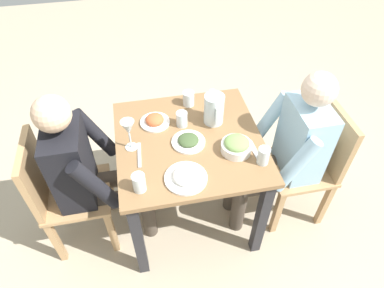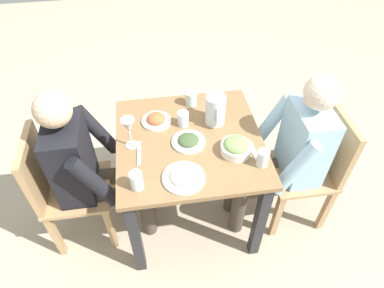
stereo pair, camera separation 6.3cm
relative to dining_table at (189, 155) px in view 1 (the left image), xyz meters
name	(u,v)px [view 1 (the left image)]	position (x,y,z in m)	size (l,w,h in m)	color
ground_plane	(190,211)	(0.00, 0.00, -0.60)	(8.00, 8.00, 0.00)	tan
dining_table	(189,155)	(0.00, 0.00, 0.00)	(0.85, 0.85, 0.74)	olive
chair_near	(60,190)	(0.03, -0.79, -0.12)	(0.40, 0.40, 0.87)	tan
chair_far	(312,160)	(0.10, 0.79, -0.12)	(0.40, 0.40, 0.87)	tan
diner_near	(90,169)	(0.03, -0.59, 0.03)	(0.48, 0.53, 1.16)	black
diner_far	(287,149)	(0.10, 0.59, 0.03)	(0.48, 0.53, 1.16)	#9EC6E0
water_pitcher	(214,109)	(-0.13, 0.18, 0.23)	(0.16, 0.12, 0.19)	silver
salad_bowl	(236,145)	(0.14, 0.24, 0.18)	(0.17, 0.17, 0.09)	white
plate_dolmas	(188,141)	(0.03, -0.01, 0.15)	(0.19, 0.19, 0.04)	white
plate_rice_curry	(155,121)	(-0.18, -0.18, 0.15)	(0.18, 0.18, 0.06)	white
plate_yoghurt	(186,177)	(0.29, -0.07, 0.15)	(0.23, 0.23, 0.06)	white
water_glass_far_left	(263,156)	(0.25, 0.36, 0.18)	(0.06, 0.06, 0.10)	silver
water_glass_near_left	(189,99)	(-0.32, 0.06, 0.18)	(0.07, 0.07, 0.09)	silver
water_glass_center	(182,119)	(-0.13, -0.02, 0.18)	(0.07, 0.07, 0.09)	silver
water_glass_far_right	(139,183)	(0.30, -0.31, 0.19)	(0.07, 0.07, 0.10)	silver
wine_glass	(128,129)	(0.00, -0.33, 0.28)	(0.08, 0.08, 0.20)	silver
fork_near	(255,151)	(0.17, 0.34, 0.14)	(0.17, 0.03, 0.01)	silver
knife_near	(139,155)	(0.07, -0.30, 0.14)	(0.18, 0.02, 0.01)	silver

